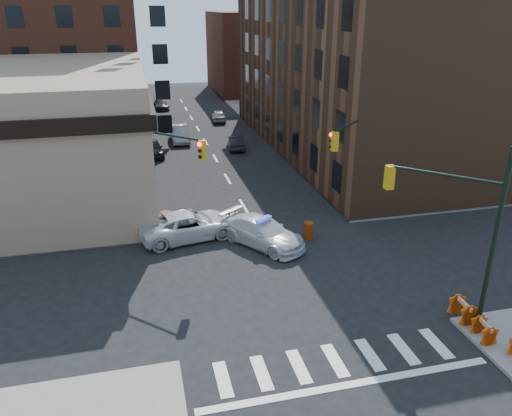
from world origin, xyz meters
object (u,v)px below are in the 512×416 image
pickup (189,225)px  parked_car_enear (236,142)px  parked_car_wfar (180,134)px  barrel_bank (166,220)px  barricade_nw_a (150,223)px  parked_car_wnear (152,148)px  barricade_se_a (462,310)px  pedestrian_b (74,210)px  pedestrian_a (112,220)px  police_car (262,232)px  barrel_road (308,231)px

pickup → parked_car_enear: size_ratio=1.49×
parked_car_wfar → barrel_bank: size_ratio=4.40×
barricade_nw_a → parked_car_wnear: bearing=76.9°
pickup → barrel_bank: bearing=25.8°
parked_car_wnear → barricade_se_a: parked_car_wnear is taller
barricade_se_a → barrel_bank: bearing=44.8°
parked_car_wnear → barricade_nw_a: (-1.00, -16.95, -0.17)m
pedestrian_b → parked_car_wnear: bearing=72.2°
pedestrian_a → barricade_nw_a: bearing=13.0°
police_car → barricade_se_a: bearing=-89.6°
parked_car_enear → barricade_se_a: (3.90, -30.41, -0.04)m
parked_car_enear → parked_car_wnear: bearing=11.8°
parked_car_wnear → barrel_bank: bearing=-95.0°
parked_car_wfar → barricade_se_a: parked_car_wfar is taller
parked_car_wnear → pedestrian_a: pedestrian_a is taller
police_car → pedestrian_b: 12.11m
pickup → pedestrian_b: (-6.80, 3.41, 0.28)m
police_car → pickup: bearing=120.1°
pedestrian_a → barricade_se_a: (15.10, -12.74, -0.47)m
pickup → parked_car_wnear: pickup is taller
pickup → parked_car_wfar: pickup is taller
parked_car_wnear → parked_car_wfar: (3.00, 4.62, 0.07)m
police_car → parked_car_wfar: 25.05m
police_car → barricade_se_a: police_car is taller
pedestrian_b → barrel_road: 14.71m
pedestrian_a → parked_car_wnear: bearing=87.6°
pickup → barrel_bank: pickup is taller
pickup → parked_car_wfar: size_ratio=1.20×
barrel_bank → pickup: bearing=-53.4°
pickup → parked_car_wnear: size_ratio=1.36×
pedestrian_b → barrel_road: bearing=-18.3°
parked_car_wfar → pedestrian_b: pedestrian_b is taller
barricade_nw_a → police_car: bearing=-38.0°
parked_car_enear → barricade_se_a: 30.66m
police_car → pedestrian_b: (-10.86, 5.36, 0.30)m
parked_car_wnear → parked_car_enear: (8.00, 0.54, -0.09)m
pickup → pedestrian_b: bearing=52.6°
pedestrian_a → barrel_bank: (3.20, 0.40, -0.52)m
parked_car_wnear → parked_car_enear: parked_car_wnear is taller
barricade_se_a → barricade_nw_a: size_ratio=1.10×
pickup → police_car: bearing=-126.4°
pedestrian_b → barricade_se_a: pedestrian_b is taller
parked_car_enear → parked_car_wfar: bearing=-31.3°
parked_car_wnear → barricade_nw_a: size_ratio=3.87×
barrel_bank → barricade_nw_a: size_ratio=1.00×
parked_car_enear → barricade_nw_a: bearing=70.7°
parked_car_wnear → parked_car_enear: bearing=-1.2°
parked_car_enear → barrel_bank: parked_car_enear is taller
police_car → parked_car_enear: (2.72, 20.86, -0.14)m
barrel_bank → pedestrian_b: bearing=162.4°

